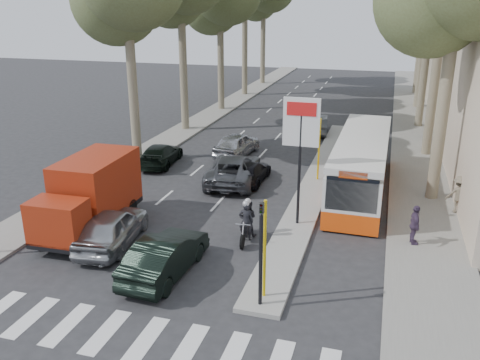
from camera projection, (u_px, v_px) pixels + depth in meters
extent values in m
plane|color=#28282B|center=(183.00, 271.00, 18.36)|extent=(120.00, 120.00, 0.00)
cube|color=gray|center=(414.00, 129.00, 38.66)|extent=(3.20, 70.00, 0.12)
cube|color=gray|center=(220.00, 109.00, 45.81)|extent=(2.40, 64.00, 0.12)
cube|color=gray|center=(317.00, 180.00, 27.42)|extent=(1.50, 26.00, 0.16)
cylinder|color=yellow|center=(265.00, 252.00, 16.01)|extent=(0.10, 0.10, 3.50)
cylinder|color=yellow|center=(299.00, 188.00, 21.43)|extent=(0.10, 0.10, 3.50)
cylinder|color=yellow|center=(319.00, 151.00, 26.86)|extent=(0.10, 0.10, 3.50)
cylinder|color=black|center=(299.00, 169.00, 21.15)|extent=(0.12, 0.12, 5.20)
cube|color=white|center=(301.00, 122.00, 20.49)|extent=(1.50, 0.10, 2.00)
cube|color=red|center=(302.00, 109.00, 20.25)|extent=(1.20, 0.02, 0.55)
cylinder|color=black|center=(261.00, 263.00, 15.60)|extent=(0.12, 0.12, 3.20)
imported|color=black|center=(261.00, 219.00, 15.11)|extent=(0.16, 0.41, 1.00)
cylinder|color=#6B604C|center=(133.00, 91.00, 29.97)|extent=(0.56, 0.56, 8.40)
sphere|color=#4C532E|center=(116.00, 0.00, 29.08)|extent=(5.20, 5.20, 5.20)
cylinder|color=#6B604C|center=(183.00, 70.00, 37.14)|extent=(0.56, 0.56, 8.96)
cylinder|color=#6B604C|center=(221.00, 64.00, 44.46)|extent=(0.56, 0.56, 8.12)
sphere|color=#4C532E|center=(211.00, 4.00, 43.63)|extent=(5.20, 5.20, 5.20)
cylinder|color=#6B604C|center=(245.00, 48.00, 51.49)|extent=(0.56, 0.56, 9.52)
cylinder|color=#6B604C|center=(263.00, 46.00, 58.89)|extent=(0.56, 0.56, 8.68)
cylinder|color=#6B604C|center=(442.00, 115.00, 23.61)|extent=(0.56, 0.56, 8.40)
cylinder|color=#6B604C|center=(435.00, 82.00, 30.68)|extent=(0.56, 0.56, 9.24)
cylinder|color=#6B604C|center=(424.00, 76.00, 38.20)|extent=(0.56, 0.56, 7.84)
sphere|color=#4C532E|center=(417.00, 9.00, 37.43)|extent=(5.20, 5.20, 5.20)
cylinder|color=#6B604C|center=(422.00, 58.00, 45.22)|extent=(0.56, 0.56, 8.96)
cylinder|color=#6B604C|center=(419.00, 53.00, 52.53)|extent=(0.56, 0.56, 8.40)
sphere|color=#4C532E|center=(415.00, 1.00, 51.65)|extent=(5.20, 5.20, 5.20)
imported|color=#A9ACB1|center=(112.00, 227.00, 20.10)|extent=(2.34, 4.64, 1.52)
imported|color=black|center=(165.00, 256.00, 17.92)|extent=(1.76, 4.50, 1.46)
imported|color=#4C4E54|center=(233.00, 169.00, 27.18)|extent=(3.16, 5.62, 1.48)
imported|color=black|center=(250.00, 172.00, 27.16)|extent=(1.66, 4.03, 1.17)
imported|color=#ACAEB4|center=(237.00, 144.00, 31.94)|extent=(2.28, 4.53, 1.48)
imported|color=#44484B|center=(317.00, 124.00, 37.33)|extent=(1.95, 4.31, 1.37)
imported|color=black|center=(161.00, 154.00, 30.15)|extent=(2.18, 4.46, 1.25)
cube|color=black|center=(91.00, 219.00, 21.42)|extent=(2.27, 5.78, 0.24)
cylinder|color=black|center=(44.00, 238.00, 19.94)|extent=(0.31, 0.87, 0.86)
cylinder|color=black|center=(87.00, 244.00, 19.48)|extent=(0.31, 0.87, 0.86)
cylinder|color=black|center=(92.00, 204.00, 23.24)|extent=(0.31, 0.87, 0.86)
cylinder|color=black|center=(130.00, 208.00, 22.79)|extent=(0.31, 0.87, 0.86)
cube|color=maroon|center=(58.00, 221.00, 19.13)|extent=(2.14, 1.40, 1.62)
cube|color=black|center=(48.00, 223.00, 18.51)|extent=(1.91, 0.13, 0.86)
cube|color=maroon|center=(97.00, 184.00, 21.67)|extent=(2.31, 4.07, 2.38)
cube|color=#EB490D|center=(360.00, 182.00, 25.88)|extent=(2.49, 10.98, 0.86)
cube|color=silver|center=(362.00, 160.00, 25.50)|extent=(2.49, 10.98, 1.43)
cube|color=black|center=(362.00, 155.00, 25.40)|extent=(2.51, 10.54, 0.81)
cube|color=silver|center=(363.00, 140.00, 25.15)|extent=(2.49, 10.98, 0.29)
cube|color=black|center=(352.00, 195.00, 20.54)|extent=(2.10, 0.08, 1.43)
cube|color=#EB490D|center=(353.00, 175.00, 20.26)|extent=(1.14, 0.07, 0.30)
cylinder|color=black|center=(329.00, 206.00, 23.04)|extent=(0.28, 0.92, 0.91)
cylinder|color=black|center=(378.00, 212.00, 22.45)|extent=(0.28, 0.92, 0.91)
cylinder|color=black|center=(345.00, 163.00, 29.17)|extent=(0.28, 0.92, 0.91)
cylinder|color=black|center=(384.00, 167.00, 28.58)|extent=(0.28, 0.92, 0.91)
cylinder|color=black|center=(242.00, 242.00, 19.90)|extent=(0.15, 0.62, 0.62)
cylinder|color=black|center=(249.00, 227.00, 21.24)|extent=(0.15, 0.62, 0.62)
cylinder|color=silver|center=(243.00, 232.00, 19.84)|extent=(0.09, 0.39, 0.77)
cube|color=black|center=(246.00, 231.00, 20.58)|extent=(0.27, 0.74, 0.29)
cube|color=black|center=(245.00, 227.00, 20.31)|extent=(0.33, 0.46, 0.21)
cube|color=black|center=(247.00, 223.00, 20.78)|extent=(0.32, 0.65, 0.12)
cylinder|color=silver|center=(243.00, 225.00, 19.80)|extent=(0.60, 0.09, 0.04)
imported|color=black|center=(246.00, 221.00, 20.43)|extent=(0.62, 0.44, 1.62)
imported|color=black|center=(248.00, 218.00, 20.81)|extent=(0.77, 0.47, 1.52)
sphere|color=#B2B2B7|center=(246.00, 204.00, 20.14)|extent=(0.27, 0.27, 0.27)
sphere|color=#B2B2B7|center=(248.00, 201.00, 20.53)|extent=(0.27, 0.27, 0.27)
imported|color=#4A3854|center=(415.00, 225.00, 19.90)|extent=(0.66, 1.03, 1.62)
imported|color=#6F6553|center=(459.00, 195.00, 22.88)|extent=(1.12, 0.50, 1.73)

